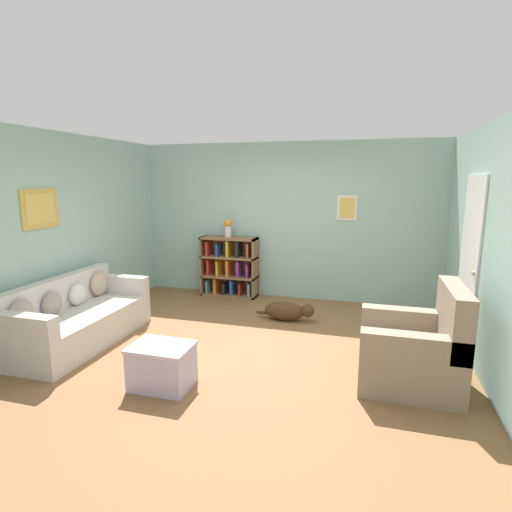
{
  "coord_description": "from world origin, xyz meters",
  "views": [
    {
      "loc": [
        1.34,
        -4.34,
        2.0
      ],
      "look_at": [
        0.0,
        0.4,
        1.05
      ],
      "focal_mm": 28.0,
      "sensor_mm": 36.0,
      "label": 1
    }
  ],
  "objects_px": {
    "couch": "(77,319)",
    "coffee_table": "(162,365)",
    "recliner_chair": "(416,350)",
    "dog": "(287,311)",
    "vase": "(228,227)",
    "bookshelf": "(229,267)"
  },
  "relations": [
    {
      "from": "couch",
      "to": "recliner_chair",
      "type": "xyz_separation_m",
      "value": [
        3.93,
        0.06,
        0.04
      ]
    },
    {
      "from": "coffee_table",
      "to": "couch",
      "type": "bearing_deg",
      "value": 155.92
    },
    {
      "from": "dog",
      "to": "vase",
      "type": "bearing_deg",
      "value": 141.8
    },
    {
      "from": "coffee_table",
      "to": "recliner_chair",
      "type": "bearing_deg",
      "value": 17.48
    },
    {
      "from": "coffee_table",
      "to": "vase",
      "type": "xyz_separation_m",
      "value": [
        -0.43,
        3.13,
        0.98
      ]
    },
    {
      "from": "couch",
      "to": "coffee_table",
      "type": "relative_size",
      "value": 3.17
    },
    {
      "from": "couch",
      "to": "recliner_chair",
      "type": "bearing_deg",
      "value": 0.84
    },
    {
      "from": "couch",
      "to": "bookshelf",
      "type": "bearing_deg",
      "value": 65.35
    },
    {
      "from": "couch",
      "to": "coffee_table",
      "type": "bearing_deg",
      "value": -24.08
    },
    {
      "from": "recliner_chair",
      "to": "coffee_table",
      "type": "height_order",
      "value": "recliner_chair"
    },
    {
      "from": "recliner_chair",
      "to": "dog",
      "type": "bearing_deg",
      "value": 138.18
    },
    {
      "from": "dog",
      "to": "vase",
      "type": "xyz_separation_m",
      "value": [
        -1.24,
        0.97,
        1.06
      ]
    },
    {
      "from": "bookshelf",
      "to": "coffee_table",
      "type": "relative_size",
      "value": 1.74
    },
    {
      "from": "recliner_chair",
      "to": "vase",
      "type": "relative_size",
      "value": 3.2
    },
    {
      "from": "dog",
      "to": "vase",
      "type": "height_order",
      "value": "vase"
    },
    {
      "from": "recliner_chair",
      "to": "bookshelf",
      "type": "bearing_deg",
      "value": 139.38
    },
    {
      "from": "bookshelf",
      "to": "vase",
      "type": "xyz_separation_m",
      "value": [
        -0.01,
        -0.02,
        0.7
      ]
    },
    {
      "from": "coffee_table",
      "to": "dog",
      "type": "relative_size",
      "value": 0.68
    },
    {
      "from": "couch",
      "to": "vase",
      "type": "height_order",
      "value": "vase"
    },
    {
      "from": "couch",
      "to": "dog",
      "type": "xyz_separation_m",
      "value": [
        2.35,
        1.47,
        -0.16
      ]
    },
    {
      "from": "bookshelf",
      "to": "dog",
      "type": "bearing_deg",
      "value": -39.0
    },
    {
      "from": "dog",
      "to": "vase",
      "type": "distance_m",
      "value": 1.9
    }
  ]
}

